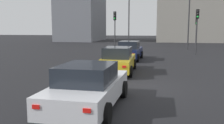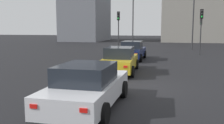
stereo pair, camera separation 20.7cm
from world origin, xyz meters
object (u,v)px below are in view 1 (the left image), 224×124
object	(u,v)px
car_white_right_third	(89,86)
street_lamp_kerbside	(189,13)
car_navy_right_lead	(130,51)
car_yellow_right_second	(118,60)
street_lamp_far	(129,14)
traffic_light_near_right	(196,26)
traffic_light_far_left	(197,23)
traffic_light_near_left	(115,24)

from	to	relation	value
car_white_right_third	street_lamp_kerbside	world-z (taller)	street_lamp_kerbside
car_navy_right_lead	car_yellow_right_second	size ratio (longest dim) A/B	0.99
car_white_right_third	street_lamp_far	bearing A→B (deg)	5.61
traffic_light_near_right	street_lamp_far	size ratio (longest dim) A/B	0.51
car_navy_right_lead	car_white_right_third	xyz separation A→B (m)	(-12.93, -0.27, -0.03)
car_navy_right_lead	car_white_right_third	bearing A→B (deg)	-177.03
car_yellow_right_second	traffic_light_far_left	size ratio (longest dim) A/B	1.03
traffic_light_near_left	street_lamp_far	distance (m)	8.84
car_yellow_right_second	traffic_light_near_left	distance (m)	11.79
traffic_light_near_left	street_lamp_far	world-z (taller)	street_lamp_far
car_navy_right_lead	traffic_light_far_left	bearing A→B (deg)	-49.21
car_white_right_third	traffic_light_near_left	size ratio (longest dim) A/B	1.06
car_yellow_right_second	traffic_light_far_left	bearing A→B (deg)	-29.93
car_navy_right_lead	street_lamp_kerbside	world-z (taller)	street_lamp_kerbside
car_navy_right_lead	street_lamp_far	xyz separation A→B (m)	(13.79, 1.86, 3.86)
car_white_right_third	traffic_light_near_left	bearing A→B (deg)	8.92
street_lamp_far	traffic_light_far_left	bearing A→B (deg)	-138.42
traffic_light_far_left	street_lamp_kerbside	distance (m)	6.55
street_lamp_far	car_white_right_third	bearing A→B (deg)	-175.45
traffic_light_near_right	traffic_light_far_left	xyz separation A→B (m)	(-8.23, 1.03, 0.31)
traffic_light_far_left	car_white_right_third	bearing A→B (deg)	-24.43
car_navy_right_lead	car_yellow_right_second	bearing A→B (deg)	-177.37
traffic_light_near_left	street_lamp_kerbside	bearing A→B (deg)	124.74
street_lamp_kerbside	car_yellow_right_second	bearing A→B (deg)	161.68
car_yellow_right_second	street_lamp_kerbside	bearing A→B (deg)	-20.12
car_yellow_right_second	street_lamp_far	world-z (taller)	street_lamp_far
traffic_light_far_left	traffic_light_near_right	bearing A→B (deg)	166.37
traffic_light_near_left	traffic_light_far_left	world-z (taller)	traffic_light_far_left
car_yellow_right_second	traffic_light_far_left	world-z (taller)	traffic_light_far_left
traffic_light_near_left	car_navy_right_lead	bearing A→B (deg)	20.87
car_yellow_right_second	car_white_right_third	size ratio (longest dim) A/B	0.99
traffic_light_near_right	traffic_light_far_left	size ratio (longest dim) A/B	0.90
car_navy_right_lead	traffic_light_far_left	world-z (taller)	traffic_light_far_left
car_navy_right_lead	traffic_light_far_left	distance (m)	8.15
traffic_light_near_left	traffic_light_far_left	distance (m)	8.26
car_white_right_third	street_lamp_kerbside	xyz separation A→B (m)	(24.23, -5.63, 3.83)
car_yellow_right_second	street_lamp_kerbside	size ratio (longest dim) A/B	0.59
car_yellow_right_second	traffic_light_near_right	bearing A→B (deg)	-21.63
car_white_right_third	traffic_light_near_right	world-z (taller)	traffic_light_near_right
car_white_right_third	car_yellow_right_second	bearing A→B (deg)	2.57
traffic_light_near_left	street_lamp_kerbside	xyz separation A→B (m)	(6.22, -8.12, 1.41)
street_lamp_kerbside	street_lamp_far	distance (m)	8.15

